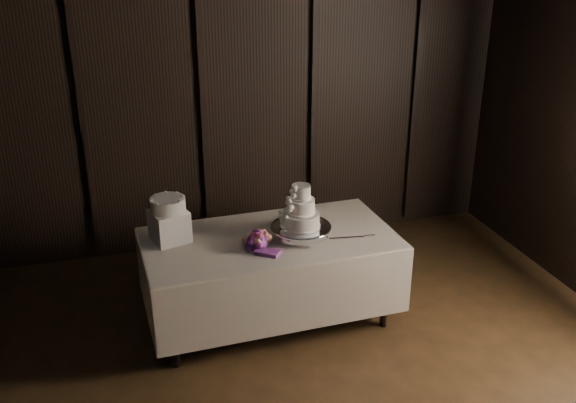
{
  "coord_description": "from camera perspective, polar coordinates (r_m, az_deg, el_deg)",
  "views": [
    {
      "loc": [
        -0.82,
        -2.47,
        2.98
      ],
      "look_at": [
        0.41,
        1.96,
        1.05
      ],
      "focal_mm": 40.0,
      "sensor_mm": 36.0,
      "label": 1
    }
  ],
  "objects": [
    {
      "name": "cake_stand",
      "position": [
        5.06,
        1.15,
        -2.68
      ],
      "size": [
        0.55,
        0.55,
        0.09
      ],
      "primitive_type": "cylinder",
      "rotation": [
        0.0,
        0.0,
        0.15
      ],
      "color": "silver",
      "rests_on": "display_table"
    },
    {
      "name": "cake_knife",
      "position": [
        5.07,
        5.23,
        -3.22
      ],
      "size": [
        0.37,
        0.07,
        0.01
      ],
      "primitive_type": "cube",
      "rotation": [
        0.0,
        0.0,
        -0.14
      ],
      "color": "silver",
      "rests_on": "display_table"
    },
    {
      "name": "small_cake",
      "position": [
        4.97,
        -10.64,
        -0.27
      ],
      "size": [
        0.33,
        0.33,
        0.11
      ],
      "primitive_type": "cylinder",
      "rotation": [
        0.0,
        0.0,
        -0.25
      ],
      "color": "white",
      "rests_on": "box_pedestal"
    },
    {
      "name": "display_table",
      "position": [
        5.23,
        -1.6,
        -6.58
      ],
      "size": [
        2.04,
        1.13,
        0.76
      ],
      "rotation": [
        0.0,
        0.0,
        0.05
      ],
      "color": "beige",
      "rests_on": "ground"
    },
    {
      "name": "wedding_cake",
      "position": [
        4.96,
        0.93,
        -0.88
      ],
      "size": [
        0.33,
        0.29,
        0.35
      ],
      "rotation": [
        0.0,
        0.0,
        0.25
      ],
      "color": "white",
      "rests_on": "cake_stand"
    },
    {
      "name": "box_pedestal",
      "position": [
        5.05,
        -10.49,
        -2.14
      ],
      "size": [
        0.33,
        0.33,
        0.25
      ],
      "primitive_type": "cube",
      "rotation": [
        0.0,
        0.0,
        0.3
      ],
      "color": "white",
      "rests_on": "display_table"
    },
    {
      "name": "bouquet",
      "position": [
        4.87,
        -2.77,
        -3.49
      ],
      "size": [
        0.47,
        0.49,
        0.19
      ],
      "primitive_type": null,
      "rotation": [
        0.0,
        0.0,
        -0.63
      ],
      "color": "#E24A6D",
      "rests_on": "display_table"
    },
    {
      "name": "room",
      "position": [
        2.99,
        2.47,
        -6.91
      ],
      "size": [
        6.08,
        7.08,
        3.08
      ],
      "color": "black",
      "rests_on": "ground"
    }
  ]
}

